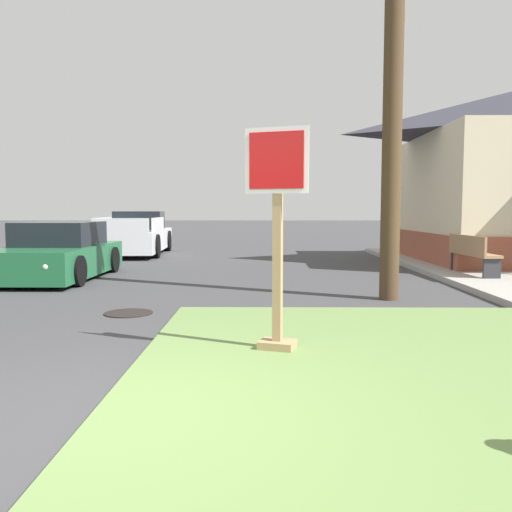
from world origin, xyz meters
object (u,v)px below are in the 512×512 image
Objects in this scene: pickup_truck_white at (136,236)px; street_bench at (472,252)px; manhole_cover at (128,313)px; stop_sign at (277,246)px; parked_sedan_green at (58,254)px; utility_pole at (394,30)px.

street_bench is (8.93, -6.73, -0.02)m from pickup_truck_white.
manhole_cover is at bearing -77.42° from pickup_truck_white.
stop_sign reaches higher than street_bench.
utility_pole is at bearing -22.52° from parked_sedan_green.
street_bench is at bearing -37.00° from pickup_truck_white.
street_bench is at bearing 31.44° from manhole_cover.
manhole_cover is 0.40× the size of street_bench.
pickup_truck_white reaches higher than manhole_cover.
street_bench is (4.43, 6.26, -0.55)m from stop_sign.
manhole_cover is at bearing -148.56° from street_bench.
parked_sedan_green is (-2.58, 4.07, 0.53)m from manhole_cover.
stop_sign is at bearing -70.89° from pickup_truck_white.
stop_sign is at bearing -125.27° from street_bench.
street_bench is 5.28m from utility_pole.
utility_pole is (4.10, 1.30, 4.42)m from manhole_cover.
utility_pole is at bearing -55.42° from pickup_truck_white.
manhole_cover is 6.17m from utility_pole.
manhole_cover is at bearing -162.40° from utility_pole.
parked_sedan_green is at bearing 122.33° from manhole_cover.
parked_sedan_green is 2.28× the size of street_bench.
pickup_truck_white is 2.96× the size of street_bench.
parked_sedan_green is 6.66m from pickup_truck_white.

